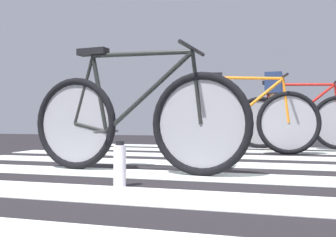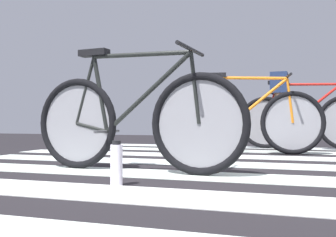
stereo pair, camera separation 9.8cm
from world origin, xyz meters
TOP-DOWN VIEW (x-y plane):
  - ground at (0.00, 0.00)m, footprint 18.00×14.00m
  - crosswalk_markings at (-0.01, -0.10)m, footprint 5.44×6.50m
  - bicycle_1_of_3 at (-0.68, -0.04)m, footprint 1.73×0.52m
  - bicycle_2_of_3 at (-0.06, 1.78)m, footprint 1.72×0.54m
  - bicycle_3_of_3 at (0.59, 2.78)m, footprint 1.74×0.52m
  - cyclist_3_of_3 at (0.28, 2.79)m, footprint 0.32×0.42m
  - water_bottle at (-0.53, -0.64)m, footprint 0.07×0.07m

SIDE VIEW (x-z plane):
  - ground at x=0.00m, z-range 0.00..0.02m
  - crosswalk_markings at x=-0.01m, z-range 0.02..0.02m
  - water_bottle at x=-0.53m, z-range 0.01..0.28m
  - bicycle_1_of_3 at x=-0.68m, z-range -0.06..0.87m
  - bicycle_2_of_3 at x=-0.06m, z-range -0.06..0.87m
  - bicycle_3_of_3 at x=0.59m, z-range -0.06..0.87m
  - cyclist_3_of_3 at x=0.28m, z-range 0.17..1.21m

